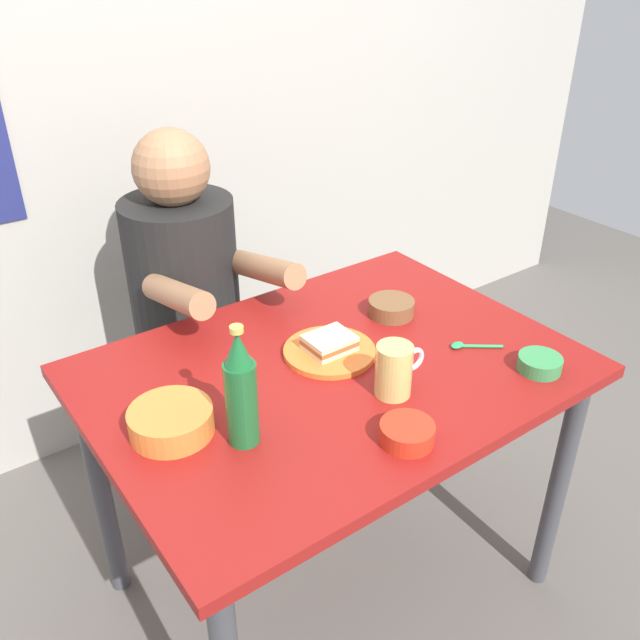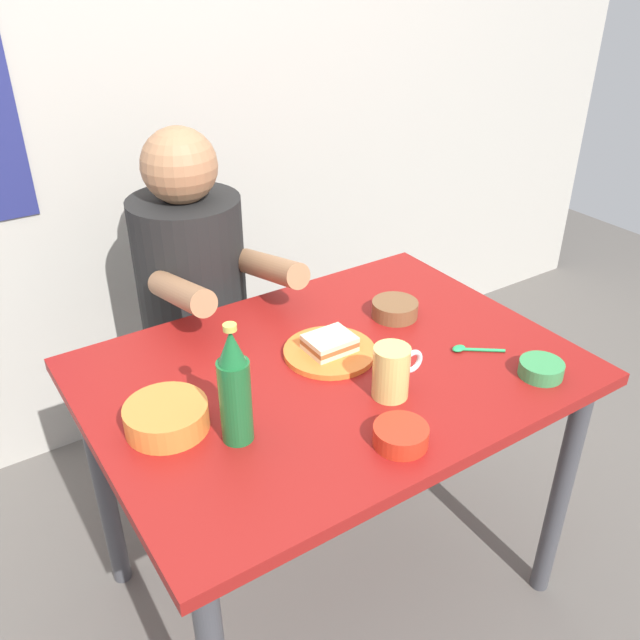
# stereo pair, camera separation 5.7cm
# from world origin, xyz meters

# --- Properties ---
(ground_plane) EXTENTS (6.00, 6.00, 0.00)m
(ground_plane) POSITION_xyz_m (0.00, 0.00, 0.00)
(ground_plane) COLOR #59544F
(wall_back) EXTENTS (4.40, 0.09, 2.60)m
(wall_back) POSITION_xyz_m (-0.00, 1.05, 1.30)
(wall_back) COLOR #ADA89E
(wall_back) RESTS_ON ground
(dining_table) EXTENTS (1.10, 0.80, 0.74)m
(dining_table) POSITION_xyz_m (0.00, 0.00, 0.65)
(dining_table) COLOR maroon
(dining_table) RESTS_ON ground
(stool) EXTENTS (0.34, 0.34, 0.45)m
(stool) POSITION_xyz_m (-0.07, 0.63, 0.35)
(stool) COLOR #4C4C51
(stool) RESTS_ON ground
(person_seated) EXTENTS (0.33, 0.56, 0.72)m
(person_seated) POSITION_xyz_m (-0.07, 0.62, 0.77)
(person_seated) COLOR black
(person_seated) RESTS_ON stool
(plate_orange) EXTENTS (0.22, 0.22, 0.01)m
(plate_orange) POSITION_xyz_m (0.02, 0.05, 0.75)
(plate_orange) COLOR orange
(plate_orange) RESTS_ON dining_table
(sandwich) EXTENTS (0.11, 0.09, 0.04)m
(sandwich) POSITION_xyz_m (0.02, 0.05, 0.77)
(sandwich) COLOR beige
(sandwich) RESTS_ON plate_orange
(beer_mug) EXTENTS (0.13, 0.08, 0.12)m
(beer_mug) POSITION_xyz_m (0.05, -0.16, 0.80)
(beer_mug) COLOR #D1BC66
(beer_mug) RESTS_ON dining_table
(beer_bottle) EXTENTS (0.06, 0.06, 0.26)m
(beer_bottle) POSITION_xyz_m (-0.30, -0.11, 0.86)
(beer_bottle) COLOR #19602D
(beer_bottle) RESTS_ON dining_table
(soup_bowl_orange) EXTENTS (0.17, 0.17, 0.05)m
(soup_bowl_orange) POSITION_xyz_m (-0.40, -0.00, 0.77)
(soup_bowl_orange) COLOR orange
(soup_bowl_orange) RESTS_ON dining_table
(condiment_bowl_brown) EXTENTS (0.12, 0.12, 0.04)m
(condiment_bowl_brown) POSITION_xyz_m (0.27, 0.10, 0.76)
(condiment_bowl_brown) COLOR brown
(condiment_bowl_brown) RESTS_ON dining_table
(dip_bowl_green) EXTENTS (0.10, 0.10, 0.03)m
(dip_bowl_green) POSITION_xyz_m (0.37, -0.29, 0.76)
(dip_bowl_green) COLOR #388C4C
(dip_bowl_green) RESTS_ON dining_table
(sauce_bowl_chili) EXTENTS (0.11, 0.11, 0.04)m
(sauce_bowl_chili) POSITION_xyz_m (-0.04, -0.30, 0.76)
(sauce_bowl_chili) COLOR red
(sauce_bowl_chili) RESTS_ON dining_table
(spoon) EXTENTS (0.11, 0.08, 0.01)m
(spoon) POSITION_xyz_m (0.31, -0.13, 0.75)
(spoon) COLOR #26A559
(spoon) RESTS_ON dining_table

